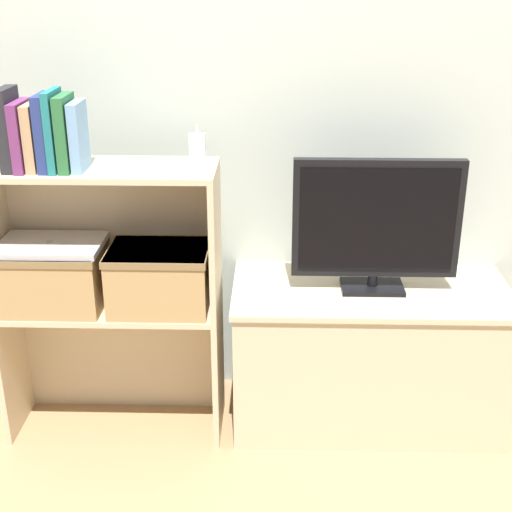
% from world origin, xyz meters
% --- Properties ---
extents(ground_plane, '(16.00, 16.00, 0.00)m').
position_xyz_m(ground_plane, '(0.00, 0.00, 0.00)').
color(ground_plane, '#A37F56').
extents(wall_back, '(10.00, 0.05, 2.40)m').
position_xyz_m(wall_back, '(0.00, 0.48, 1.20)').
color(wall_back, '#B2BCB2').
rests_on(wall_back, ground_plane).
extents(tv_stand, '(0.99, 0.47, 0.54)m').
position_xyz_m(tv_stand, '(0.41, 0.22, 0.27)').
color(tv_stand, '#CCB793').
rests_on(tv_stand, ground_plane).
extents(tv, '(0.58, 0.14, 0.47)m').
position_xyz_m(tv, '(0.41, 0.22, 0.79)').
color(tv, black).
rests_on(tv, tv_stand).
extents(bookshelf_lower_tier, '(0.77, 0.29, 0.50)m').
position_xyz_m(bookshelf_lower_tier, '(-0.51, 0.20, 0.31)').
color(bookshelf_lower_tier, '#CCB793').
rests_on(bookshelf_lower_tier, ground_plane).
extents(bookshelf_upper_tier, '(0.77, 0.29, 0.50)m').
position_xyz_m(bookshelf_upper_tier, '(-0.51, 0.20, 0.81)').
color(bookshelf_upper_tier, '#CCB793').
rests_on(bookshelf_upper_tier, bookshelf_lower_tier).
extents(book_charcoal, '(0.04, 0.14, 0.26)m').
position_xyz_m(book_charcoal, '(-0.77, 0.10, 1.13)').
color(book_charcoal, '#232328').
rests_on(book_charcoal, bookshelf_upper_tier).
extents(book_plum, '(0.03, 0.15, 0.22)m').
position_xyz_m(book_plum, '(-0.74, 0.10, 1.11)').
color(book_plum, '#6B2D66').
rests_on(book_plum, bookshelf_upper_tier).
extents(book_tan, '(0.03, 0.13, 0.21)m').
position_xyz_m(book_tan, '(-0.70, 0.10, 1.11)').
color(book_tan, tan).
rests_on(book_tan, bookshelf_upper_tier).
extents(book_navy, '(0.03, 0.14, 0.24)m').
position_xyz_m(book_navy, '(-0.66, 0.10, 1.12)').
color(book_navy, navy).
rests_on(book_navy, bookshelf_upper_tier).
extents(book_teal, '(0.02, 0.15, 0.25)m').
position_xyz_m(book_teal, '(-0.63, 0.10, 1.13)').
color(book_teal, '#1E7075').
rests_on(book_teal, bookshelf_upper_tier).
extents(book_forest, '(0.03, 0.14, 0.24)m').
position_xyz_m(book_forest, '(-0.60, 0.10, 1.12)').
color(book_forest, '#286638').
rests_on(book_forest, bookshelf_upper_tier).
extents(book_skyblue, '(0.03, 0.13, 0.22)m').
position_xyz_m(book_skyblue, '(-0.56, 0.10, 1.11)').
color(book_skyblue, '#709ECC').
rests_on(book_skyblue, bookshelf_upper_tier).
extents(baby_monitor, '(0.05, 0.03, 0.14)m').
position_xyz_m(baby_monitor, '(-0.19, 0.14, 1.06)').
color(baby_monitor, white).
rests_on(baby_monitor, bookshelf_upper_tier).
extents(storage_basket_left, '(0.34, 0.25, 0.22)m').
position_xyz_m(storage_basket_left, '(-0.70, 0.13, 0.62)').
color(storage_basket_left, tan).
rests_on(storage_basket_left, bookshelf_lower_tier).
extents(storage_basket_right, '(0.34, 0.25, 0.22)m').
position_xyz_m(storage_basket_right, '(-0.33, 0.13, 0.62)').
color(storage_basket_right, tan).
rests_on(storage_basket_right, bookshelf_lower_tier).
extents(laptop, '(0.35, 0.23, 0.02)m').
position_xyz_m(laptop, '(-0.70, 0.13, 0.73)').
color(laptop, '#BCBCC1').
rests_on(laptop, storage_basket_left).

